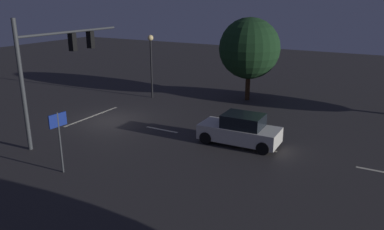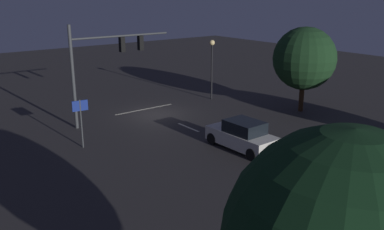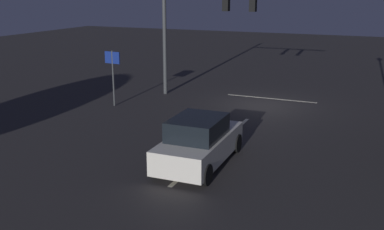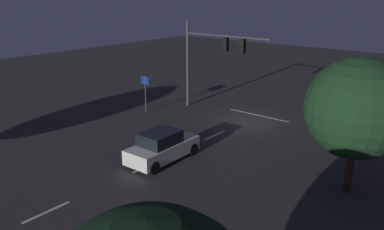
% 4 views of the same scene
% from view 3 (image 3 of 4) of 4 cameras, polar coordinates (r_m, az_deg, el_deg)
% --- Properties ---
extents(ground_plane, '(80.00, 80.00, 0.00)m').
position_cam_3_polar(ground_plane, '(23.98, 8.95, 1.25)').
color(ground_plane, '#2D2B2B').
extents(traffic_signal_assembly, '(7.31, 0.47, 6.71)m').
position_cam_3_polar(traffic_signal_assembly, '(24.79, 1.37, 12.46)').
color(traffic_signal_assembly, '#383A3D').
rests_on(traffic_signal_assembly, ground_plane).
extents(lane_dash_far, '(0.16, 2.20, 0.01)m').
position_cam_3_polar(lane_dash_far, '(20.27, 6.06, -1.28)').
color(lane_dash_far, beige).
rests_on(lane_dash_far, ground_plane).
extents(lane_dash_mid, '(0.16, 2.20, 0.01)m').
position_cam_3_polar(lane_dash_mid, '(14.97, -0.95, -7.39)').
color(lane_dash_mid, beige).
rests_on(lane_dash_mid, ground_plane).
extents(stop_bar, '(5.00, 0.16, 0.01)m').
position_cam_3_polar(stop_bar, '(25.46, 9.86, 2.06)').
color(stop_bar, beige).
rests_on(stop_bar, ground_plane).
extents(car_approaching, '(1.97, 4.40, 1.70)m').
position_cam_3_polar(car_approaching, '(15.52, 0.89, -3.40)').
color(car_approaching, silver).
rests_on(car_approaching, ground_plane).
extents(route_sign, '(0.90, 0.15, 2.85)m').
position_cam_3_polar(route_sign, '(23.46, -9.91, 6.02)').
color(route_sign, '#383A3D').
rests_on(route_sign, ground_plane).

